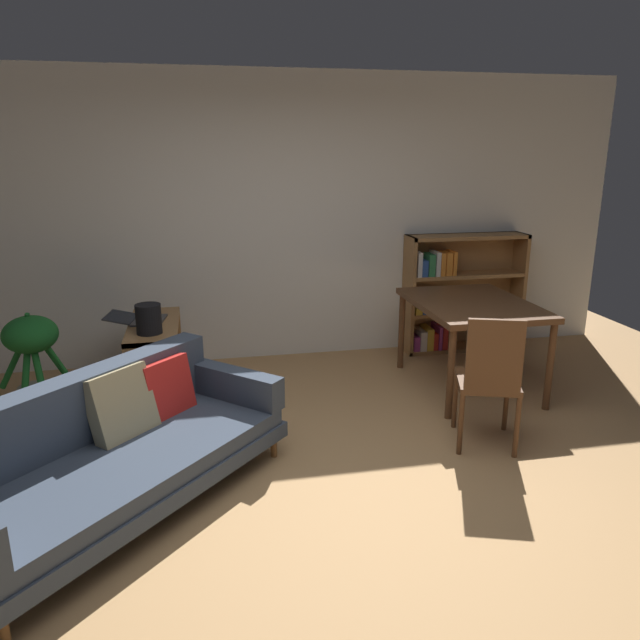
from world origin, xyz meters
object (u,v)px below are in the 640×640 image
(dining_chair_near, at_px, (489,376))
(media_console, at_px, (156,361))
(dining_table, at_px, (472,310))
(fabric_couch, at_px, (111,448))
(desk_speaker, at_px, (149,319))
(open_laptop, at_px, (139,319))
(bookshelf, at_px, (454,294))
(potted_floor_plant, at_px, (33,353))

(dining_chair_near, bearing_deg, media_console, 148.87)
(dining_table, bearing_deg, dining_chair_near, -108.59)
(fabric_couch, xyz_separation_m, desk_speaker, (0.16, 1.29, 0.41))
(open_laptop, xyz_separation_m, bookshelf, (3.04, 0.62, -0.08))
(fabric_couch, height_order, potted_floor_plant, potted_floor_plant)
(open_laptop, bearing_deg, dining_table, -8.31)
(media_console, bearing_deg, potted_floor_plant, -173.10)
(open_laptop, relative_size, potted_floor_plant, 0.62)
(open_laptop, height_order, bookshelf, bookshelf)
(fabric_couch, distance_m, potted_floor_plant, 1.64)
(dining_chair_near, distance_m, bookshelf, 2.18)
(dining_table, height_order, dining_chair_near, dining_chair_near)
(open_laptop, distance_m, dining_table, 2.78)
(bookshelf, bearing_deg, fabric_couch, -143.69)
(fabric_couch, distance_m, desk_speaker, 1.36)
(fabric_couch, xyz_separation_m, dining_chair_near, (2.44, 0.19, 0.18))
(desk_speaker, bearing_deg, dining_chair_near, -25.68)
(desk_speaker, height_order, dining_table, desk_speaker)
(dining_chair_near, bearing_deg, potted_floor_plant, 158.35)
(fabric_couch, bearing_deg, dining_table, 23.99)
(open_laptop, height_order, desk_speaker, desk_speaker)
(fabric_couch, xyz_separation_m, open_laptop, (0.05, 1.65, 0.31))
(open_laptop, xyz_separation_m, dining_chair_near, (2.39, -1.46, -0.13))
(dining_chair_near, relative_size, bookshelf, 0.79)
(desk_speaker, xyz_separation_m, bookshelf, (2.93, 0.98, -0.18))
(fabric_couch, distance_m, open_laptop, 1.67)
(bookshelf, bearing_deg, dining_table, -105.85)
(fabric_couch, xyz_separation_m, bookshelf, (3.09, 2.27, 0.23))
(dining_table, bearing_deg, media_console, 173.11)
(desk_speaker, relative_size, potted_floor_plant, 0.28)
(desk_speaker, bearing_deg, fabric_couch, -96.95)
(desk_speaker, bearing_deg, dining_table, -0.92)
(dining_table, bearing_deg, open_laptop, 171.69)
(dining_table, height_order, bookshelf, bookshelf)
(fabric_couch, relative_size, dining_chair_near, 2.18)
(dining_chair_near, bearing_deg, open_laptop, 148.64)
(open_laptop, distance_m, potted_floor_plant, 0.83)
(dining_table, relative_size, bookshelf, 1.02)
(dining_table, bearing_deg, bookshelf, 74.15)
(bookshelf, bearing_deg, desk_speaker, -161.48)
(potted_floor_plant, relative_size, bookshelf, 0.66)
(media_console, relative_size, desk_speaker, 4.43)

